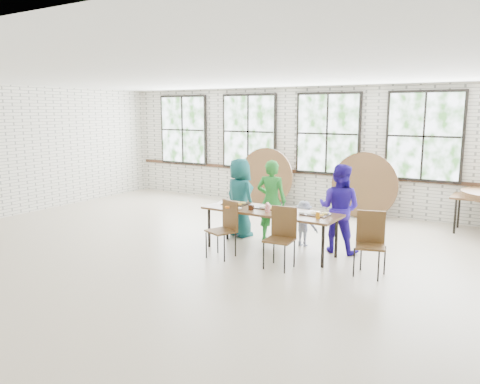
{
  "coord_description": "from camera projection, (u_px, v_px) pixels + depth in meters",
  "views": [
    {
      "loc": [
        4.12,
        -6.31,
        2.42
      ],
      "look_at": [
        0.0,
        0.4,
        1.05
      ],
      "focal_mm": 35.0,
      "sensor_mm": 36.0,
      "label": 1
    }
  ],
  "objects": [
    {
      "name": "tabletop_clutter",
      "position": [
        276.0,
        210.0,
        7.94
      ],
      "size": [
        2.03,
        0.6,
        0.11
      ],
      "color": "black",
      "rests_on": "dining_table"
    },
    {
      "name": "adult_blue",
      "position": [
        339.0,
        208.0,
        8.03
      ],
      "size": [
        0.76,
        0.59,
        1.53
      ],
      "primitive_type": "imported",
      "rotation": [
        0.0,
        0.0,
        3.12
      ],
      "color": "#2A17A3",
      "rests_on": "ground"
    },
    {
      "name": "room",
      "position": [
        328.0,
        136.0,
        11.25
      ],
      "size": [
        12.0,
        12.0,
        12.0
      ],
      "color": "#C5B59C",
      "rests_on": "ground"
    },
    {
      "name": "chair_near_left",
      "position": [
        226.0,
        224.0,
        7.79
      ],
      "size": [
        0.54,
        0.53,
        0.95
      ],
      "rotation": [
        0.0,
        0.0,
        -0.39
      ],
      "color": "#54381C",
      "rests_on": "ground"
    },
    {
      "name": "dining_table",
      "position": [
        271.0,
        213.0,
        8.01
      ],
      "size": [
        2.42,
        0.86,
        0.74
      ],
      "rotation": [
        0.0,
        0.0,
        -0.03
      ],
      "color": "brown",
      "rests_on": "ground"
    },
    {
      "name": "round_tops_leaning",
      "position": [
        311.0,
        181.0,
        11.3
      ],
      "size": [
        4.14,
        0.39,
        1.5
      ],
      "color": "brown",
      "rests_on": "ground"
    },
    {
      "name": "adult_green",
      "position": [
        271.0,
        201.0,
        8.71
      ],
      "size": [
        0.63,
        0.49,
        1.53
      ],
      "primitive_type": "imported",
      "rotation": [
        0.0,
        0.0,
        3.38
      ],
      "color": "#217C2A",
      "rests_on": "ground"
    },
    {
      "name": "adult_teal",
      "position": [
        240.0,
        197.0,
        9.07
      ],
      "size": [
        0.87,
        0.71,
        1.52
      ],
      "primitive_type": "imported",
      "rotation": [
        0.0,
        0.0,
        2.78
      ],
      "color": "#165553",
      "rests_on": "ground"
    },
    {
      "name": "toddler",
      "position": [
        304.0,
        224.0,
        8.43
      ],
      "size": [
        0.54,
        0.32,
        0.83
      ],
      "primitive_type": "imported",
      "rotation": [
        0.0,
        0.0,
        3.17
      ],
      "color": "#162446",
      "rests_on": "ground"
    },
    {
      "name": "chair_near_right",
      "position": [
        282.0,
        232.0,
        7.28
      ],
      "size": [
        0.45,
        0.44,
        0.95
      ],
      "rotation": [
        0.0,
        0.0,
        0.08
      ],
      "color": "#54381C",
      "rests_on": "ground"
    },
    {
      "name": "chair_spare",
      "position": [
        370.0,
        238.0,
        6.95
      ],
      "size": [
        0.52,
        0.51,
        0.95
      ],
      "rotation": [
        0.0,
        0.0,
        0.29
      ],
      "color": "#54381C",
      "rests_on": "ground"
    }
  ]
}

